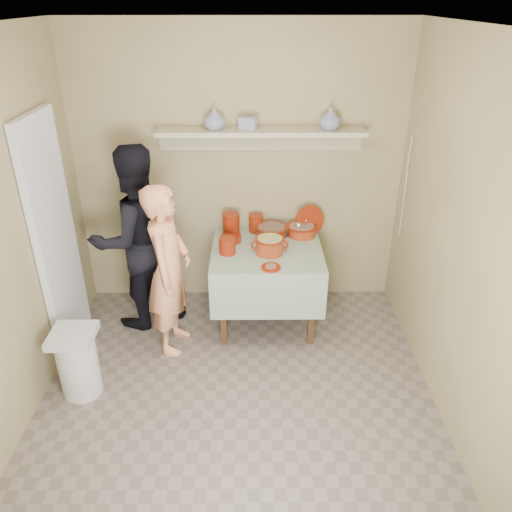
{
  "coord_description": "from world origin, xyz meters",
  "views": [
    {
      "loc": [
        0.12,
        -2.67,
        2.75
      ],
      "look_at": [
        0.15,
        0.75,
        0.95
      ],
      "focal_mm": 35.0,
      "sensor_mm": 36.0,
      "label": 1
    }
  ],
  "objects_px": {
    "person_helper": "(136,239)",
    "cazuela_rice": "(270,244)",
    "serving_table": "(267,259)",
    "trash_bin": "(78,362)",
    "person_cook": "(169,271)"
  },
  "relations": [
    {
      "from": "person_helper",
      "to": "cazuela_rice",
      "type": "relative_size",
      "value": 5.11
    },
    {
      "from": "serving_table",
      "to": "trash_bin",
      "type": "xyz_separation_m",
      "value": [
        -1.45,
        -0.98,
        -0.36
      ]
    },
    {
      "from": "person_helper",
      "to": "person_cook",
      "type": "bearing_deg",
      "value": 97.04
    },
    {
      "from": "person_cook",
      "to": "trash_bin",
      "type": "distance_m",
      "value": 0.99
    },
    {
      "from": "person_helper",
      "to": "cazuela_rice",
      "type": "xyz_separation_m",
      "value": [
        1.17,
        -0.12,
        0.0
      ]
    },
    {
      "from": "person_helper",
      "to": "serving_table",
      "type": "height_order",
      "value": "person_helper"
    },
    {
      "from": "serving_table",
      "to": "cazuela_rice",
      "type": "distance_m",
      "value": 0.23
    },
    {
      "from": "person_cook",
      "to": "serving_table",
      "type": "distance_m",
      "value": 0.9
    },
    {
      "from": "serving_table",
      "to": "trash_bin",
      "type": "distance_m",
      "value": 1.79
    },
    {
      "from": "person_cook",
      "to": "person_helper",
      "type": "distance_m",
      "value": 0.53
    },
    {
      "from": "person_cook",
      "to": "person_helper",
      "type": "bearing_deg",
      "value": 47.34
    },
    {
      "from": "cazuela_rice",
      "to": "person_cook",
      "type": "bearing_deg",
      "value": -162.04
    },
    {
      "from": "cazuela_rice",
      "to": "trash_bin",
      "type": "xyz_separation_m",
      "value": [
        -1.47,
        -0.86,
        -0.56
      ]
    },
    {
      "from": "serving_table",
      "to": "cazuela_rice",
      "type": "relative_size",
      "value": 2.95
    },
    {
      "from": "person_cook",
      "to": "serving_table",
      "type": "bearing_deg",
      "value": -58.07
    }
  ]
}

